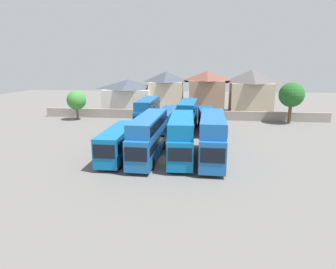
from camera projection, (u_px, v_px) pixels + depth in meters
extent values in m
plane|color=#605E5B|center=(178.00, 127.00, 50.00)|extent=(140.00, 140.00, 0.00)
cube|color=gray|center=(181.00, 115.00, 56.69)|extent=(56.00, 0.50, 1.80)
cube|color=#0E63A3|center=(118.00, 142.00, 32.70)|extent=(2.57, 10.12, 3.08)
cube|color=black|center=(104.00, 152.00, 27.72)|extent=(2.18, 0.10, 1.39)
cube|color=black|center=(118.00, 139.00, 32.62)|extent=(2.61, 9.31, 0.97)
cylinder|color=black|center=(121.00, 162.00, 29.88)|extent=(0.31, 1.10, 1.10)
cylinder|color=black|center=(100.00, 162.00, 30.11)|extent=(0.31, 1.10, 1.10)
cylinder|color=black|center=(135.00, 146.00, 35.93)|extent=(0.31, 1.10, 1.10)
cylinder|color=black|center=(117.00, 146.00, 36.16)|extent=(0.31, 1.10, 1.10)
cube|color=#1B5EA5|center=(149.00, 142.00, 32.73)|extent=(2.77, 11.94, 3.05)
cube|color=black|center=(136.00, 155.00, 26.91)|extent=(2.18, 0.13, 1.37)
cube|color=black|center=(149.00, 139.00, 32.64)|extent=(2.79, 10.99, 0.96)
cube|color=#1B5EA5|center=(149.00, 122.00, 32.48)|extent=(2.71, 11.34, 1.47)
cube|color=black|center=(149.00, 122.00, 32.48)|extent=(2.78, 10.75, 1.03)
cylinder|color=black|center=(153.00, 164.00, 29.34)|extent=(0.33, 1.11, 1.10)
cylinder|color=black|center=(131.00, 163.00, 29.65)|extent=(0.33, 1.11, 1.10)
cylinder|color=black|center=(164.00, 145.00, 36.43)|extent=(0.33, 1.11, 1.10)
cylinder|color=black|center=(146.00, 144.00, 36.74)|extent=(0.33, 1.11, 1.10)
cube|color=#0B64A0|center=(181.00, 144.00, 32.22)|extent=(3.02, 10.57, 2.95)
cube|color=black|center=(180.00, 155.00, 27.04)|extent=(2.27, 0.18, 1.33)
cube|color=black|center=(182.00, 141.00, 32.13)|extent=(3.02, 9.74, 0.93)
cube|color=#0B64A0|center=(182.00, 123.00, 31.94)|extent=(2.94, 10.05, 1.59)
cube|color=black|center=(182.00, 123.00, 31.94)|extent=(3.01, 9.53, 1.11)
cylinder|color=black|center=(192.00, 164.00, 29.28)|extent=(0.35, 1.11, 1.10)
cylinder|color=black|center=(169.00, 164.00, 29.46)|extent=(0.35, 1.11, 1.10)
cylinder|color=black|center=(192.00, 147.00, 35.58)|extent=(0.35, 1.11, 1.10)
cylinder|color=black|center=(173.00, 146.00, 35.75)|extent=(0.35, 1.11, 1.10)
cube|color=#1A5BA5|center=(212.00, 144.00, 31.66)|extent=(2.81, 11.00, 3.19)
cube|color=black|center=(213.00, 156.00, 26.28)|extent=(2.28, 0.13, 1.44)
cube|color=black|center=(212.00, 141.00, 31.57)|extent=(2.83, 10.12, 1.01)
cube|color=#1A5BA5|center=(213.00, 122.00, 31.36)|extent=(2.75, 10.45, 1.57)
cube|color=black|center=(213.00, 122.00, 31.36)|extent=(2.83, 9.90, 1.10)
cylinder|color=black|center=(224.00, 167.00, 28.56)|extent=(0.32, 1.11, 1.10)
cylinder|color=black|center=(200.00, 166.00, 28.88)|extent=(0.32, 1.11, 1.10)
cylinder|color=black|center=(221.00, 148.00, 35.10)|extent=(0.32, 1.11, 1.10)
cylinder|color=black|center=(201.00, 147.00, 35.42)|extent=(0.32, 1.11, 1.10)
cube|color=#115795|center=(148.00, 118.00, 47.61)|extent=(2.60, 10.50, 3.17)
cube|color=black|center=(141.00, 121.00, 42.45)|extent=(2.19, 0.10, 1.42)
cube|color=black|center=(148.00, 115.00, 47.52)|extent=(2.63, 9.66, 1.00)
cube|color=#115795|center=(148.00, 103.00, 47.31)|extent=(2.54, 9.97, 1.52)
cube|color=black|center=(148.00, 103.00, 47.31)|extent=(2.63, 9.45, 1.07)
cylinder|color=black|center=(151.00, 130.00, 44.66)|extent=(0.31, 1.10, 1.10)
cylinder|color=black|center=(137.00, 130.00, 44.95)|extent=(0.31, 1.10, 1.10)
cylinder|color=black|center=(158.00, 122.00, 50.92)|extent=(0.31, 1.10, 1.10)
cylinder|color=black|center=(145.00, 122.00, 51.20)|extent=(0.31, 1.10, 1.10)
cube|color=#15549B|center=(166.00, 119.00, 47.27)|extent=(2.92, 11.63, 2.93)
cube|color=black|center=(160.00, 124.00, 41.63)|extent=(2.14, 0.17, 1.32)
cube|color=black|center=(166.00, 117.00, 47.18)|extent=(2.92, 10.71, 0.92)
cylinder|color=black|center=(170.00, 131.00, 43.96)|extent=(0.35, 1.11, 1.10)
cylinder|color=black|center=(156.00, 131.00, 44.31)|extent=(0.35, 1.11, 1.10)
cylinder|color=black|center=(176.00, 122.00, 50.82)|extent=(0.35, 1.11, 1.10)
cylinder|color=black|center=(164.00, 122.00, 51.17)|extent=(0.35, 1.11, 1.10)
cube|color=#0A5A9E|center=(188.00, 119.00, 46.64)|extent=(2.94, 10.67, 3.00)
cube|color=black|center=(185.00, 123.00, 41.45)|extent=(2.26, 0.16, 1.35)
cube|color=black|center=(188.00, 117.00, 46.56)|extent=(2.95, 9.82, 0.95)
cube|color=#0A5A9E|center=(188.00, 106.00, 46.38)|extent=(2.87, 10.14, 1.41)
cube|color=black|center=(188.00, 106.00, 46.38)|extent=(2.94, 9.61, 0.99)
cylinder|color=black|center=(193.00, 132.00, 43.62)|extent=(0.34, 1.11, 1.10)
cylinder|color=black|center=(178.00, 131.00, 43.97)|extent=(0.34, 1.11, 1.10)
cylinder|color=black|center=(196.00, 123.00, 49.93)|extent=(0.34, 1.11, 1.10)
cylinder|color=black|center=(182.00, 123.00, 50.28)|extent=(0.34, 1.11, 1.10)
cube|color=#0B54A2|center=(208.00, 120.00, 46.59)|extent=(3.40, 11.86, 2.92)
cube|color=black|center=(212.00, 125.00, 40.81)|extent=(2.15, 0.26, 1.32)
cube|color=black|center=(208.00, 117.00, 46.51)|extent=(3.36, 10.93, 0.92)
cylinder|color=black|center=(217.00, 132.00, 43.33)|extent=(0.39, 1.12, 1.10)
cylinder|color=black|center=(202.00, 132.00, 43.41)|extent=(0.39, 1.12, 1.10)
cylinder|color=black|center=(212.00, 123.00, 50.38)|extent=(0.39, 1.12, 1.10)
cylinder|color=black|center=(199.00, 123.00, 50.45)|extent=(0.39, 1.12, 1.10)
cube|color=silver|center=(129.00, 100.00, 66.17)|extent=(10.61, 7.76, 5.13)
pyramid|color=#3D424C|center=(129.00, 84.00, 65.31)|extent=(11.14, 8.15, 2.17)
cube|color=beige|center=(166.00, 97.00, 65.77)|extent=(7.39, 6.33, 6.77)
pyramid|color=#3D424C|center=(166.00, 77.00, 64.70)|extent=(7.76, 6.65, 2.32)
cube|color=#9E7A60|center=(207.00, 97.00, 64.57)|extent=(7.53, 7.70, 7.16)
pyramid|color=brown|center=(207.00, 76.00, 63.49)|extent=(7.91, 8.09, 2.08)
cube|color=#C6B293|center=(250.00, 98.00, 63.82)|extent=(8.87, 7.05, 6.62)
pyramid|color=#514C4C|center=(252.00, 76.00, 62.71)|extent=(9.31, 7.40, 2.91)
cylinder|color=brown|center=(77.00, 113.00, 56.00)|extent=(0.38, 0.38, 2.56)
sphere|color=#387F33|center=(76.00, 100.00, 55.40)|extent=(3.66, 3.66, 3.66)
cylinder|color=brown|center=(290.00, 114.00, 52.26)|extent=(0.58, 0.58, 3.72)
sphere|color=#235B23|center=(292.00, 95.00, 51.46)|extent=(4.44, 4.44, 4.44)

